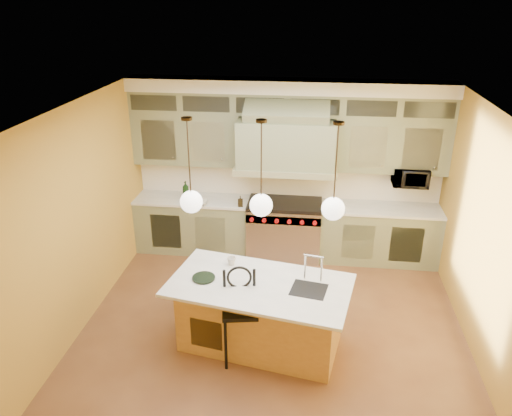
# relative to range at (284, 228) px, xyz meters

# --- Properties ---
(floor) EXTENTS (5.00, 5.00, 0.00)m
(floor) POSITION_rel_range_xyz_m (0.00, -2.14, -0.49)
(floor) COLOR brown
(floor) RESTS_ON ground
(ceiling) EXTENTS (5.00, 5.00, 0.00)m
(ceiling) POSITION_rel_range_xyz_m (0.00, -2.14, 2.41)
(ceiling) COLOR white
(ceiling) RESTS_ON wall_back
(wall_back) EXTENTS (5.00, 0.00, 5.00)m
(wall_back) POSITION_rel_range_xyz_m (0.00, 0.36, 0.96)
(wall_back) COLOR #B98C32
(wall_back) RESTS_ON ground
(wall_front) EXTENTS (5.00, 0.00, 5.00)m
(wall_front) POSITION_rel_range_xyz_m (0.00, -4.64, 0.96)
(wall_front) COLOR #B98C32
(wall_front) RESTS_ON ground
(wall_left) EXTENTS (0.00, 5.00, 5.00)m
(wall_left) POSITION_rel_range_xyz_m (-2.50, -2.14, 0.96)
(wall_left) COLOR #B98C32
(wall_left) RESTS_ON ground
(wall_right) EXTENTS (0.00, 5.00, 5.00)m
(wall_right) POSITION_rel_range_xyz_m (2.50, -2.14, 0.96)
(wall_right) COLOR #B98C32
(wall_right) RESTS_ON ground
(back_cabinetry) EXTENTS (5.00, 0.77, 2.90)m
(back_cabinetry) POSITION_rel_range_xyz_m (0.00, 0.09, 0.94)
(back_cabinetry) COLOR gray
(back_cabinetry) RESTS_ON floor
(range) EXTENTS (1.20, 0.74, 0.96)m
(range) POSITION_rel_range_xyz_m (0.00, 0.00, 0.00)
(range) COLOR silver
(range) RESTS_ON floor
(kitchen_island) EXTENTS (2.33, 1.53, 1.35)m
(kitchen_island) POSITION_rel_range_xyz_m (-0.12, -2.40, -0.01)
(kitchen_island) COLOR #AC7A3D
(kitchen_island) RESTS_ON floor
(counter_stool) EXTENTS (0.48, 0.48, 1.19)m
(counter_stool) POSITION_rel_range_xyz_m (-0.33, -2.66, 0.19)
(counter_stool) COLOR black
(counter_stool) RESTS_ON floor
(microwave) EXTENTS (0.54, 0.37, 0.30)m
(microwave) POSITION_rel_range_xyz_m (1.95, 0.11, 0.96)
(microwave) COLOR black
(microwave) RESTS_ON back_cabinetry
(oil_bottle_a) EXTENTS (0.12, 0.13, 0.30)m
(oil_bottle_a) POSITION_rel_range_xyz_m (-1.65, 0.01, 0.60)
(oil_bottle_a) COLOR black
(oil_bottle_a) RESTS_ON back_cabinetry
(oil_bottle_b) EXTENTS (0.09, 0.09, 0.18)m
(oil_bottle_b) POSITION_rel_range_xyz_m (-0.70, -0.22, 0.54)
(oil_bottle_b) COLOR black
(oil_bottle_b) RESTS_ON back_cabinetry
(fruit_bowl) EXTENTS (0.27, 0.27, 0.06)m
(fruit_bowl) POSITION_rel_range_xyz_m (-1.35, -0.22, 0.49)
(fruit_bowl) COLOR beige
(fruit_bowl) RESTS_ON back_cabinetry
(cup) EXTENTS (0.13, 0.13, 0.11)m
(cup) POSITION_rel_range_xyz_m (-0.54, -2.04, 0.49)
(cup) COLOR silver
(cup) RESTS_ON kitchen_island
(pendant_left) EXTENTS (0.26, 0.26, 1.11)m
(pendant_left) POSITION_rel_range_xyz_m (-0.92, -2.39, 1.46)
(pendant_left) COLOR #2D2319
(pendant_left) RESTS_ON ceiling
(pendant_center) EXTENTS (0.26, 0.26, 1.11)m
(pendant_center) POSITION_rel_range_xyz_m (-0.12, -2.39, 1.46)
(pendant_center) COLOR #2D2319
(pendant_center) RESTS_ON ceiling
(pendant_right) EXTENTS (0.26, 0.26, 1.11)m
(pendant_right) POSITION_rel_range_xyz_m (0.68, -2.39, 1.46)
(pendant_right) COLOR #2D2319
(pendant_right) RESTS_ON ceiling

